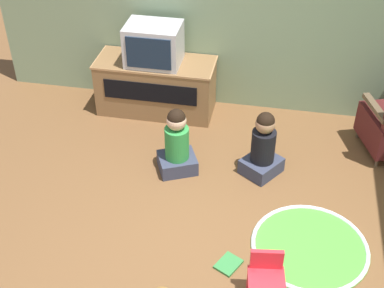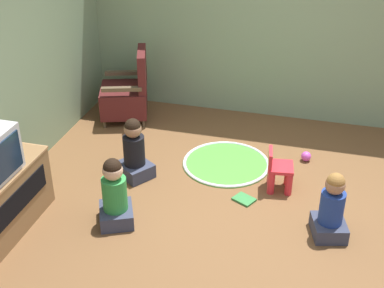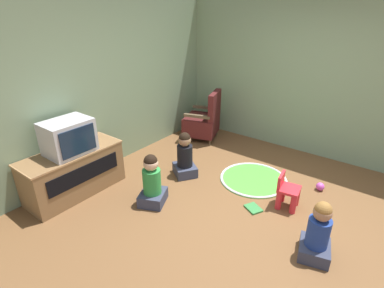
{
  "view_description": "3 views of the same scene",
  "coord_description": "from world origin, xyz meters",
  "views": [
    {
      "loc": [
        0.34,
        -2.94,
        3.47
      ],
      "look_at": [
        -0.34,
        0.56,
        0.79
      ],
      "focal_mm": 50.0,
      "sensor_mm": 36.0,
      "label": 1
    },
    {
      "loc": [
        -4.48,
        -0.67,
        3.25
      ],
      "look_at": [
        -0.07,
        0.52,
        0.68
      ],
      "focal_mm": 50.0,
      "sensor_mm": 36.0,
      "label": 2
    },
    {
      "loc": [
        -2.94,
        -1.29,
        2.42
      ],
      "look_at": [
        -0.21,
        0.79,
        0.82
      ],
      "focal_mm": 28.0,
      "sensor_mm": 36.0,
      "label": 3
    }
  ],
  "objects": [
    {
      "name": "child_watching_center",
      "position": [
        0.23,
        1.26,
        0.31
      ],
      "size": [
        0.46,
        0.48,
        0.71
      ],
      "rotation": [
        0.0,
        0.0,
        0.97
      ],
      "color": "#33384C",
      "rests_on": "ground_plane"
    },
    {
      "name": "yellow_kid_chair",
      "position": [
        0.39,
        -0.31,
        0.21
      ],
      "size": [
        0.31,
        0.3,
        0.46
      ],
      "rotation": [
        0.0,
        0.0,
        0.14
      ],
      "color": "red",
      "rests_on": "ground_plane"
    },
    {
      "name": "ground_plane",
      "position": [
        0.0,
        0.0,
        0.0
      ],
      "size": [
        30.0,
        30.0,
        0.0
      ],
      "primitive_type": "plane",
      "color": "brown"
    },
    {
      "name": "child_watching_right",
      "position": [
        -0.61,
        1.15,
        0.31
      ],
      "size": [
        0.46,
        0.44,
        0.72
      ],
      "rotation": [
        0.0,
        0.0,
        0.43
      ],
      "color": "#33384C",
      "rests_on": "ground_plane"
    },
    {
      "name": "tv_cabinet",
      "position": [
        -1.08,
        2.19,
        0.33
      ],
      "size": [
        1.34,
        0.55,
        0.63
      ],
      "color": "brown",
      "rests_on": "ground_plane"
    },
    {
      "name": "play_mat",
      "position": [
        0.73,
        0.33,
        0.01
      ],
      "size": [
        1.01,
        1.01,
        0.04
      ],
      "color": "green",
      "rests_on": "ground_plane"
    },
    {
      "name": "television",
      "position": [
        -1.08,
        2.16,
        0.86
      ],
      "size": [
        0.59,
        0.45,
        0.45
      ],
      "color": "#B7B7BC",
      "rests_on": "tv_cabinet"
    },
    {
      "name": "book",
      "position": [
        0.08,
        -0.0,
        0.01
      ],
      "size": [
        0.24,
        0.26,
        0.02
      ],
      "rotation": [
        0.0,
        0.0,
        1.09
      ],
      "color": "#337F3D",
      "rests_on": "ground_plane"
    }
  ]
}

